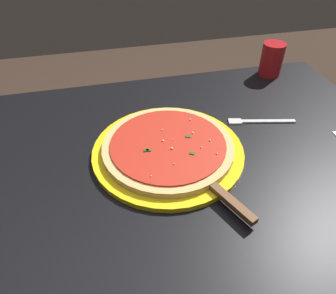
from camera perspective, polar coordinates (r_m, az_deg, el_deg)
The scene contains 6 objects.
restaurant_table at distance 0.88m, azimuth 3.68°, elevation -8.03°, with size 1.12×0.81×0.76m.
serving_plate at distance 0.78m, azimuth -0.00°, elevation -0.76°, with size 0.37×0.37×0.01m, color yellow.
pizza at distance 0.77m, azimuth 0.00°, elevation 0.16°, with size 0.32×0.32×0.02m.
pizza_server at distance 0.68m, azimuth 8.75°, elevation -7.65°, with size 0.13×0.22×0.01m.
cup_tall_drink at distance 1.16m, azimuth 18.18°, elevation 14.78°, with size 0.07×0.07×0.11m, color #B2191E.
fork at distance 0.92m, azimuth 15.81°, elevation 4.47°, with size 0.19×0.06×0.00m.
Camera 1 is at (0.19, 0.55, 1.28)m, focal length 33.85 mm.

